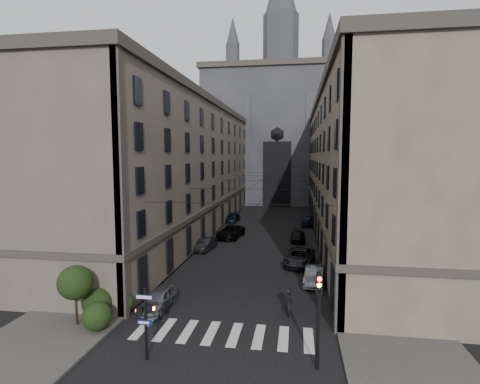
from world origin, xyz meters
The scene contains 20 objects.
ground centered at (0.00, 0.00, 0.00)m, with size 260.00×260.00×0.00m, color black.
sidewalk_left centered at (-10.50, 36.00, 0.07)m, with size 7.00×80.00×0.15m, color #383533.
sidewalk_right centered at (10.50, 36.00, 0.07)m, with size 7.00×80.00×0.15m, color #383533.
zebra_crossing centered at (0.00, 5.00, 0.01)m, with size 11.00×3.20×0.01m, color beige.
building_left centered at (-13.44, 36.00, 9.34)m, with size 13.60×60.60×18.85m.
building_right centered at (13.44, 36.00, 9.34)m, with size 13.60×60.60×18.85m.
gothic_tower centered at (0.00, 74.96, 17.80)m, with size 35.00×23.00×58.00m.
pedestrian_signal_left centered at (-3.51, 1.50, 2.32)m, with size 1.02×0.38×4.00m.
traffic_light_right centered at (5.60, 1.92, 3.29)m, with size 0.34×0.50×5.20m.
shrub_cluster centered at (-8.72, 5.01, 1.80)m, with size 3.90×4.40×3.90m.
tram_wires centered at (0.00, 35.63, 7.25)m, with size 14.00×60.00×0.43m.
car_left_near centered at (-5.31, 8.00, 0.72)m, with size 1.71×4.26×1.45m, color gray.
car_left_midnear centered at (-6.07, 24.73, 0.71)m, with size 1.51×4.32×1.43m, color black.
car_left_midfar centered at (-4.34, 31.66, 0.82)m, with size 2.72×5.90×1.64m, color black.
car_left_far centered at (-6.20, 43.60, 0.70)m, with size 1.96×4.82×1.40m, color black.
car_right_near centered at (6.01, 15.10, 0.74)m, with size 1.56×4.47×1.47m, color slate.
car_right_midnear centered at (4.76, 20.55, 0.80)m, with size 2.66×5.77×1.60m, color black.
car_right_midfar centered at (4.59, 31.03, 0.66)m, with size 1.86×4.57×1.32m, color black.
car_right_far centered at (6.20, 42.31, 0.79)m, with size 1.87×4.64×1.58m, color black.
pedestrian centered at (4.01, 8.00, 1.00)m, with size 0.73×0.48×2.01m, color black.
Camera 1 is at (4.46, -16.81, 11.04)m, focal length 28.00 mm.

